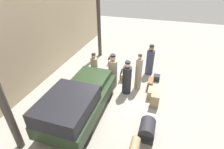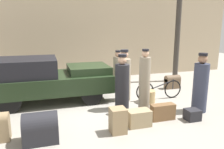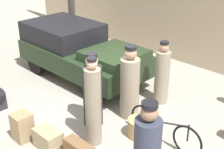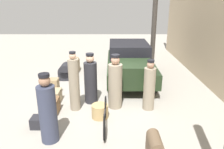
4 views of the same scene
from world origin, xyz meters
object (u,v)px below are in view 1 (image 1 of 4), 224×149
porter_standing_middle (150,61)px  trunk_umber_medium (147,130)px  porter_lifting_near_truck (113,72)px  porter_with_bicycle (139,73)px  conductor_in_dark_uniform (127,79)px  suitcase_black_upright (155,100)px  trunk_wicker_pale (150,83)px  trunk_large_brown (152,93)px  porter_carrying_trunk (94,69)px  bicycle (124,70)px  wicker_basket (125,77)px  suitcase_tan_flat (157,78)px  trunk_barrel_dark (112,59)px  truck (78,101)px

porter_standing_middle → trunk_umber_medium: porter_standing_middle is taller
porter_lifting_near_truck → porter_with_bicycle: porter_with_bicycle is taller
conductor_in_dark_uniform → suitcase_black_upright: conductor_in_dark_uniform is taller
porter_standing_middle → trunk_wicker_pale: porter_standing_middle is taller
suitcase_black_upright → trunk_large_brown: suitcase_black_upright is taller
conductor_in_dark_uniform → trunk_large_brown: 1.35m
trunk_wicker_pale → trunk_large_brown: (-0.77, -0.16, -0.01)m
porter_lifting_near_truck → porter_carrying_trunk: bearing=83.0°
bicycle → trunk_large_brown: 2.33m
bicycle → trunk_umber_medium: size_ratio=2.34×
wicker_basket → suitcase_tan_flat: (0.51, -1.67, -0.05)m
porter_carrying_trunk → trunk_wicker_pale: size_ratio=2.42×
conductor_in_dark_uniform → trunk_barrel_dark: 3.26m
truck → trunk_barrel_dark: bearing=2.0°
trunk_umber_medium → trunk_large_brown: 2.37m
truck → porter_with_bicycle: porter_with_bicycle is taller
porter_with_bicycle → conductor_in_dark_uniform: (-0.52, 0.46, -0.11)m
truck → porter_lifting_near_truck: bearing=-14.3°
trunk_wicker_pale → trunk_large_brown: trunk_wicker_pale is taller
porter_with_bicycle → conductor_in_dark_uniform: bearing=138.6°
suitcase_tan_flat → suitcase_black_upright: suitcase_black_upright is taller
wicker_basket → trunk_umber_medium: size_ratio=0.66×
wicker_basket → truck: bearing=161.2°
porter_carrying_trunk → wicker_basket: bearing=-69.9°
porter_with_bicycle → trunk_barrel_dark: porter_with_bicycle is taller
suitcase_black_upright → trunk_large_brown: size_ratio=1.04×
porter_lifting_near_truck → porter_standing_middle: bearing=-42.3°
truck → trunk_umber_medium: truck is taller
porter_carrying_trunk → trunk_large_brown: 3.18m
porter_with_bicycle → conductor_in_dark_uniform: 0.70m
porter_with_bicycle → porter_carrying_trunk: bearing=90.7°
trunk_wicker_pale → trunk_umber_medium: size_ratio=0.90×
porter_lifting_near_truck → porter_with_bicycle: 1.28m
truck → trunk_wicker_pale: truck is taller
porter_carrying_trunk → suitcase_tan_flat: 3.41m
porter_lifting_near_truck → porter_carrying_trunk: size_ratio=1.08×
bicycle → porter_standing_middle: 1.53m
trunk_wicker_pale → trunk_barrel_dark: bearing=53.6°
truck → porter_standing_middle: (4.35, -2.28, -0.04)m
porter_with_bicycle → suitcase_tan_flat: (1.03, -0.87, -0.73)m
wicker_basket → trunk_barrel_dark: 2.16m
trunk_umber_medium → porter_carrying_trunk: bearing=48.2°
porter_standing_middle → trunk_wicker_pale: size_ratio=2.62×
bicycle → suitcase_black_upright: bearing=-138.1°
porter_lifting_near_truck → suitcase_black_upright: bearing=-113.5°
trunk_wicker_pale → trunk_umber_medium: (-3.14, -0.25, 0.09)m
trunk_large_brown → trunk_barrel_dark: bearing=46.0°
porter_carrying_trunk → trunk_large_brown: size_ratio=2.75×
porter_lifting_near_truck → trunk_large_brown: 2.15m
porter_with_bicycle → trunk_large_brown: size_ratio=3.20×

